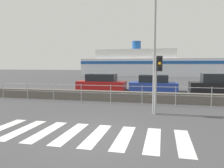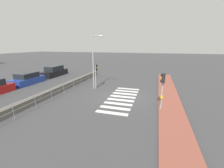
{
  "view_description": "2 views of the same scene",
  "coord_description": "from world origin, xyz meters",
  "px_view_note": "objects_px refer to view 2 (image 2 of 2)",
  "views": [
    {
      "loc": [
        2.03,
        -6.59,
        2.29
      ],
      "look_at": [
        0.03,
        2.0,
        1.5
      ],
      "focal_mm": 35.0,
      "sensor_mm": 36.0,
      "label": 1
    },
    {
      "loc": [
        -12.99,
        -2.84,
        4.7
      ],
      "look_at": [
        -0.19,
        1.0,
        1.2
      ],
      "focal_mm": 24.0,
      "sensor_mm": 36.0,
      "label": 2
    }
  ],
  "objects_px": {
    "traffic_light_near": "(163,84)",
    "parked_car_blue": "(27,79)",
    "streetlamp": "(95,56)",
    "parked_car_black": "(55,72)",
    "traffic_light_far": "(96,71)"
  },
  "relations": [
    {
      "from": "streetlamp",
      "to": "parked_car_blue",
      "type": "distance_m",
      "value": 9.47
    },
    {
      "from": "traffic_light_far",
      "to": "parked_car_blue",
      "type": "bearing_deg",
      "value": 93.51
    },
    {
      "from": "streetlamp",
      "to": "parked_car_black",
      "type": "bearing_deg",
      "value": 61.55
    },
    {
      "from": "streetlamp",
      "to": "parked_car_black",
      "type": "relative_size",
      "value": 1.25
    },
    {
      "from": "traffic_light_near",
      "to": "streetlamp",
      "type": "relative_size",
      "value": 0.49
    },
    {
      "from": "traffic_light_far",
      "to": "streetlamp",
      "type": "relative_size",
      "value": 0.46
    },
    {
      "from": "streetlamp",
      "to": "parked_car_black",
      "type": "xyz_separation_m",
      "value": [
        4.87,
        8.98,
        -2.93
      ]
    },
    {
      "from": "parked_car_blue",
      "to": "traffic_light_near",
      "type": "bearing_deg",
      "value": -102.53
    },
    {
      "from": "traffic_light_near",
      "to": "parked_car_blue",
      "type": "height_order",
      "value": "traffic_light_near"
    },
    {
      "from": "parked_car_black",
      "to": "traffic_light_far",
      "type": "bearing_deg",
      "value": -117.56
    },
    {
      "from": "traffic_light_far",
      "to": "parked_car_blue",
      "type": "distance_m",
      "value": 9.08
    },
    {
      "from": "traffic_light_near",
      "to": "parked_car_blue",
      "type": "distance_m",
      "value": 16.17
    },
    {
      "from": "traffic_light_far",
      "to": "parked_car_blue",
      "type": "height_order",
      "value": "traffic_light_far"
    },
    {
      "from": "parked_car_blue",
      "to": "parked_car_black",
      "type": "distance_m",
      "value": 5.23
    },
    {
      "from": "traffic_light_near",
      "to": "parked_car_blue",
      "type": "xyz_separation_m",
      "value": [
        3.49,
        15.72,
        -1.42
      ]
    }
  ]
}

